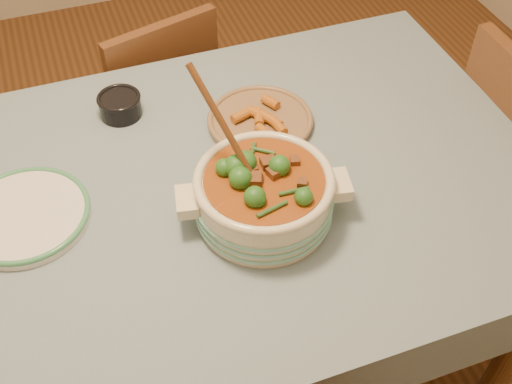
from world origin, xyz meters
TOP-DOWN VIEW (x-y plane):
  - floor at (0.00, 0.00)m, footprint 4.50×4.50m
  - dining_table at (0.00, 0.00)m, footprint 1.68×1.08m
  - stew_casserole at (0.11, -0.12)m, footprint 0.39×0.35m
  - white_plate at (-0.40, 0.05)m, footprint 0.35×0.35m
  - condiment_bowl at (-0.12, 0.34)m, footprint 0.14×0.14m
  - fried_plate at (0.21, 0.18)m, footprint 0.33×0.33m
  - chair_far at (0.03, 0.73)m, footprint 0.47×0.47m

SIDE VIEW (x-z plane):
  - floor at x=0.00m, z-range 0.00..0.00m
  - chair_far at x=0.03m, z-range 0.05..0.87m
  - dining_table at x=0.00m, z-range 0.29..1.04m
  - white_plate at x=-0.40m, z-range 0.76..0.78m
  - fried_plate at x=0.21m, z-range 0.75..0.80m
  - condiment_bowl at x=-0.12m, z-range 0.76..0.82m
  - stew_casserole at x=0.11m, z-range 0.65..1.02m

